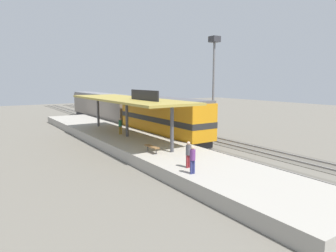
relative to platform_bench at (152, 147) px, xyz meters
name	(u,v)px	position (x,y,z in m)	size (l,w,h in m)	color
ground_plane	(181,138)	(8.00, 7.29, -1.34)	(120.00, 120.00, 0.00)	#666056
track_near	(166,140)	(6.00, 7.29, -1.31)	(3.20, 110.00, 0.16)	#565249
track_far	(199,136)	(10.60, 7.29, -1.31)	(3.20, 110.00, 0.16)	#565249
platform	(127,141)	(1.40, 7.29, -0.89)	(6.00, 44.00, 0.90)	#9E998E
station_canopy	(127,100)	(1.40, 7.20, 3.19)	(5.20, 18.00, 4.70)	#47474C
platform_bench	(152,147)	(0.00, 0.00, 0.00)	(0.44, 1.70, 0.50)	#333338
locomotive	(163,118)	(6.00, 7.98, 1.07)	(2.93, 14.43, 4.44)	#28282D
passenger_carriage_single	(102,107)	(6.00, 25.98, 0.97)	(2.90, 20.00, 4.24)	#28282D
light_mast	(214,64)	(13.80, 8.56, 7.05)	(1.10, 1.10, 11.70)	slate
person_waiting	(193,158)	(-0.70, -6.03, 0.51)	(0.34, 0.34, 1.71)	navy
person_walking	(188,153)	(-0.13, -4.86, 0.51)	(0.34, 0.34, 1.71)	maroon
person_boarding	(120,125)	(1.32, 8.75, 0.51)	(0.34, 0.34, 1.71)	olive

